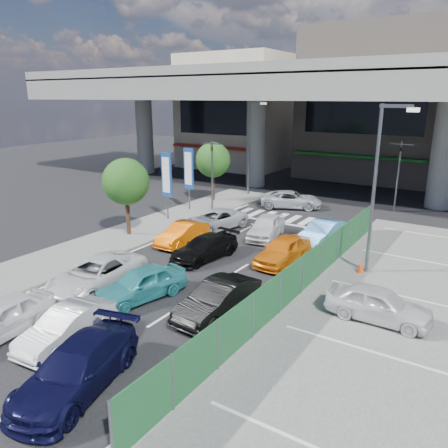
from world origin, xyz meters
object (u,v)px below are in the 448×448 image
Objects in this scene: street_lamp_right at (379,177)px; sedan_white_mid_left at (96,274)px; tree_far at (213,160)px; taxi_orange_left at (182,234)px; traffic_light_left at (212,158)px; sedan_white_front_mid at (266,227)px; hatch_white_back_mid at (67,326)px; parked_sedan_white at (378,304)px; wagon_silver_front_left at (215,220)px; taxi_orange_right at (283,250)px; traffic_cone at (360,266)px; hatch_black_mid_right at (218,299)px; signboard_far at (189,170)px; traffic_light_right at (400,159)px; taxi_teal_mid at (141,284)px; van_white_back_left at (0,318)px; kei_truck_front_right at (323,233)px; tree_near at (126,182)px; street_lamp_left at (251,140)px; crossing_wagon_silver at (291,200)px; sedan_black_mid at (205,248)px; minivan_navy_back at (77,368)px; signboard_near at (167,177)px.

sedan_white_mid_left is (-9.84, -8.39, -4.08)m from street_lamp_right.
taxi_orange_left is (4.55, -9.94, -2.76)m from tree_far.
sedan_white_front_mid is (6.50, -3.71, -3.25)m from traffic_light_left.
hatch_white_back_mid is 14.35m from sedan_white_front_mid.
wagon_silver_front_left is at bearing 60.75° from parked_sedan_white.
traffic_cone is (3.79, 0.76, -0.32)m from taxi_orange_right.
signboard_far is at bearing 134.70° from hatch_black_mid_right.
traffic_light_right is 23.12m from sedan_white_mid_left.
taxi_orange_right is at bearing 79.09° from taxi_teal_mid.
street_lamp_right reaches higher than hatch_black_mid_right.
hatch_white_back_mid is 4.52m from sedan_white_mid_left.
van_white_back_left is at bearing -163.67° from hatch_white_back_mid.
kei_truck_front_right is (-3.50, 2.88, -4.08)m from street_lamp_right.
van_white_back_left is at bearing -99.87° from taxi_teal_mid.
street_lamp_left is at bearing 87.24° from tree_near.
street_lamp_right is at bearing 61.33° from taxi_teal_mid.
taxi_orange_left is (4.35, -6.44, -2.44)m from signboard_far.
tree_far is 1.03× the size of crossing_wagon_silver.
sedan_white_front_mid is at bearing 161.61° from street_lamp_right.
taxi_orange_left is 5.15m from sedan_white_front_mid.
van_white_back_left is at bearing -111.34° from taxi_orange_right.
hatch_white_back_mid is at bearing -73.06° from taxi_teal_mid.
sedan_black_mid is at bearing 78.29° from parked_sedan_white.
minivan_navy_back reaches higher than hatch_white_back_mid.
traffic_light_right is 1.08× the size of tree_far.
sedan_white_mid_left is at bearing 119.83° from minivan_navy_back.
sedan_white_mid_left is 6.03m from hatch_black_mid_right.
traffic_light_right is 17.21m from taxi_orange_left.
taxi_orange_left is (3.08, -13.44, -4.15)m from street_lamp_left.
street_lamp_right reaches higher than minivan_navy_back.
minivan_navy_back and kei_truck_front_right have the same top height.
taxi_teal_mid and kei_truck_front_right have the same top height.
crossing_wagon_silver is at bearing 39.06° from signboard_far.
hatch_white_back_mid is 0.97× the size of parked_sedan_white.
street_lamp_right is 17.27m from tree_far.
hatch_black_mid_right is (1.01, 5.95, 0.00)m from minivan_navy_back.
traffic_light_right is at bearing 10.18° from parked_sedan_white.
crossing_wagon_silver reaches higher than sedan_black_mid.
tree_near is 1.00× the size of tree_far.
signboard_far is 8.68m from sedan_white_front_mid.
kei_truck_front_right is at bearing 33.58° from parked_sedan_white.
tree_near is 0.97× the size of sedan_white_mid_left.
tree_near is at bearing -177.92° from sedan_black_mid.
parked_sedan_white is (15.69, -2.67, -2.66)m from tree_near.
signboard_near reaches higher than kei_truck_front_right.
taxi_orange_left is at bearing -68.36° from traffic_light_left.
street_lamp_right is (1.67, -13.00, 0.83)m from traffic_light_right.
hatch_black_mid_right is at bearing -96.07° from traffic_light_right.
signboard_near is at bearing 170.84° from sedan_white_front_mid.
minivan_navy_back is at bearing -50.99° from taxi_teal_mid.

